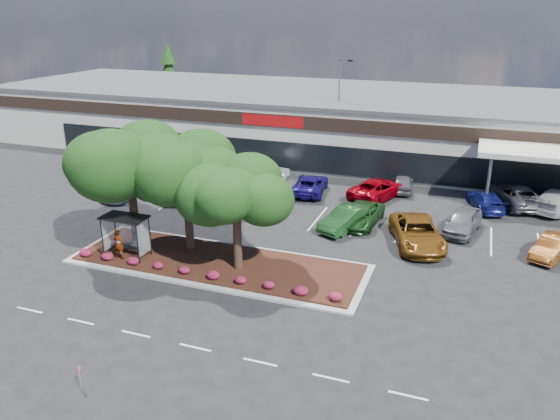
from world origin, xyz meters
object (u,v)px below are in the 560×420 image
(survey_stake, at_px, (80,375))
(car_1, at_px, (177,187))
(light_pole, at_px, (339,119))
(car_0, at_px, (127,186))

(survey_stake, height_order, car_1, car_1)
(car_1, bearing_deg, survey_stake, -87.00)
(survey_stake, bearing_deg, light_pole, 87.76)
(car_0, bearing_deg, light_pole, 47.07)
(car_0, relative_size, car_1, 1.11)
(survey_stake, relative_size, car_1, 0.22)
(survey_stake, bearing_deg, car_0, 120.50)
(light_pole, relative_size, car_1, 2.04)
(light_pole, xyz_separation_m, car_0, (-13.99, -14.83, -3.73))
(car_0, xyz_separation_m, car_1, (4.10, 1.04, 0.02))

